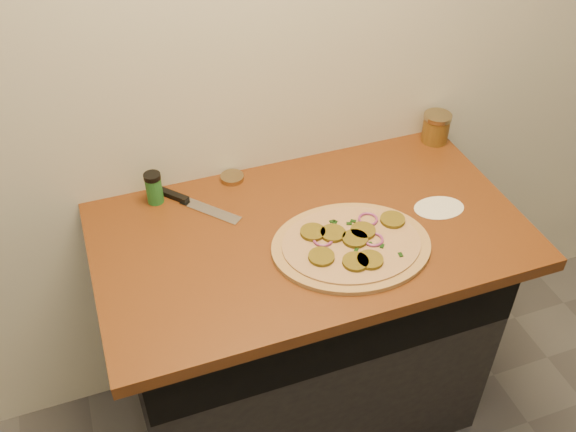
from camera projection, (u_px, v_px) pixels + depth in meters
name	position (u px, v px, depth m)	size (l,w,h in m)	color
cabinet	(303.00, 329.00, 2.12)	(1.10, 0.60, 0.86)	black
countertop	(309.00, 233.00, 1.81)	(1.20, 0.70, 0.04)	#623012
pizza	(351.00, 245.00, 1.73)	(0.49, 0.49, 0.03)	tan
chefs_knife	(190.00, 202.00, 1.88)	(0.21, 0.23, 0.02)	#B7BAC1
mason_jar_lid	(232.00, 178.00, 1.96)	(0.07, 0.07, 0.02)	#988158
salsa_jar	(436.00, 128.00, 2.10)	(0.09, 0.09, 0.10)	maroon
spice_shaker	(154.00, 188.00, 1.86)	(0.05, 0.05, 0.10)	#21682A
flour_spill	(439.00, 208.00, 1.87)	(0.15, 0.15, 0.00)	silver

